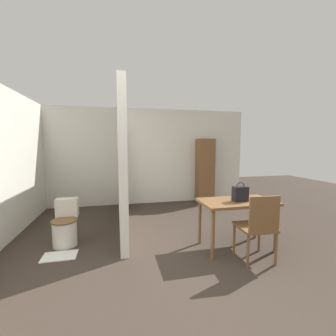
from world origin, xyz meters
name	(u,v)px	position (x,y,z in m)	size (l,w,h in m)	color
ground_plane	(192,316)	(0.00, 0.00, 0.00)	(16.00, 16.00, 0.00)	#382D26
wall_back	(142,157)	(0.00, 4.16, 1.25)	(5.71, 0.12, 2.50)	silver
partition_wall	(121,161)	(-0.57, 2.65, 1.25)	(0.12, 2.91, 2.50)	silver
dining_table	(237,207)	(1.10, 1.17, 0.64)	(1.11, 0.62, 0.73)	brown
wooden_chair	(258,225)	(1.15, 0.72, 0.51)	(0.48, 0.48, 0.93)	brown
toilet	(65,226)	(-1.46, 1.89, 0.29)	(0.38, 0.53, 0.69)	silver
handbag	(240,194)	(1.13, 1.13, 0.84)	(0.22, 0.13, 0.29)	black
wooden_cabinet	(205,171)	(1.70, 3.91, 0.86)	(0.45, 0.37, 1.72)	brown
bath_mat	(60,256)	(-1.46, 1.46, 0.01)	(0.46, 0.30, 0.01)	silver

